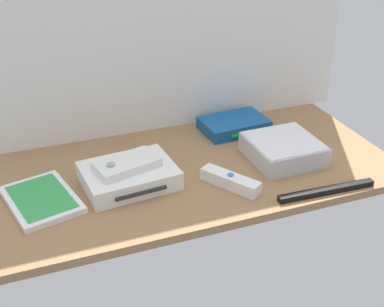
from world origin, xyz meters
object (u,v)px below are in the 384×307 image
(game_console, at_px, (129,176))
(network_router, at_px, (234,125))
(mini_computer, at_px, (283,149))
(sensor_bar, at_px, (327,191))
(game_case, at_px, (41,199))
(remote_wand, at_px, (230,181))
(remote_classic_pad, at_px, (127,164))

(game_console, bearing_deg, network_router, 21.22)
(game_console, relative_size, network_router, 1.19)
(mini_computer, height_order, network_router, mini_computer)
(mini_computer, height_order, sensor_bar, mini_computer)
(game_case, xyz_separation_m, sensor_bar, (0.61, -0.19, -0.00))
(mini_computer, distance_m, network_router, 0.20)
(game_console, bearing_deg, game_case, 176.88)
(game_console, height_order, network_router, game_console)
(mini_computer, distance_m, remote_wand, 0.20)
(remote_classic_pad, bearing_deg, mini_computer, -17.55)
(network_router, distance_m, remote_wand, 0.30)
(mini_computer, height_order, remote_classic_pad, remote_classic_pad)
(remote_wand, xyz_separation_m, remote_classic_pad, (-0.22, 0.09, 0.04))
(network_router, relative_size, sensor_bar, 0.78)
(remote_wand, xyz_separation_m, sensor_bar, (0.19, -0.10, -0.01))
(mini_computer, relative_size, network_router, 0.91)
(game_console, distance_m, remote_classic_pad, 0.03)
(game_case, bearing_deg, remote_classic_pad, -11.90)
(mini_computer, distance_m, sensor_bar, 0.18)
(game_console, xyz_separation_m, remote_wand, (0.22, -0.09, -0.01))
(game_console, relative_size, game_case, 1.03)
(network_router, bearing_deg, sensor_bar, -84.66)
(mini_computer, bearing_deg, remote_classic_pad, 177.21)
(game_case, distance_m, sensor_bar, 0.64)
(sensor_bar, bearing_deg, mini_computer, 96.77)
(mini_computer, relative_size, sensor_bar, 0.72)
(remote_wand, relative_size, sensor_bar, 0.60)
(remote_wand, distance_m, sensor_bar, 0.22)
(remote_classic_pad, bearing_deg, game_console, -1.58)
(remote_wand, bearing_deg, game_case, 135.78)
(game_console, xyz_separation_m, mini_computer, (0.40, -0.02, 0.00))
(game_console, xyz_separation_m, network_router, (0.35, 0.17, -0.00))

